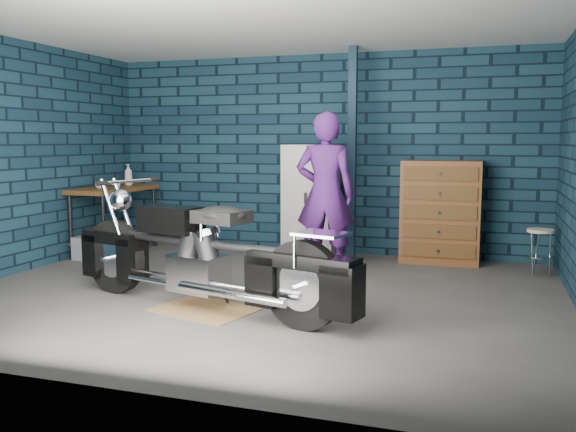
% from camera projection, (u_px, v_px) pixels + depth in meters
% --- Properties ---
extents(ground, '(6.00, 6.00, 0.00)m').
position_uv_depth(ground, '(256.00, 294.00, 6.16)').
color(ground, '#54504E').
rests_on(ground, ground).
extents(room_walls, '(6.02, 5.01, 2.71)m').
position_uv_depth(room_walls, '(274.00, 106.00, 6.44)').
color(room_walls, '#102638').
rests_on(room_walls, ground).
extents(support_post, '(0.10, 0.10, 2.70)m').
position_uv_depth(support_post, '(352.00, 156.00, 7.66)').
color(support_post, '#112538').
rests_on(support_post, ground).
extents(workbench, '(0.60, 1.40, 0.91)m').
position_uv_depth(workbench, '(115.00, 220.00, 8.39)').
color(workbench, brown).
rests_on(workbench, ground).
extents(drip_mat, '(1.02, 0.87, 0.01)m').
position_uv_depth(drip_mat, '(205.00, 309.00, 5.58)').
color(drip_mat, brown).
rests_on(drip_mat, ground).
extents(motorcycle, '(2.75, 1.38, 1.17)m').
position_uv_depth(motorcycle, '(204.00, 247.00, 5.50)').
color(motorcycle, black).
rests_on(motorcycle, ground).
extents(person, '(0.73, 0.52, 1.87)m').
position_uv_depth(person, '(325.00, 193.00, 7.03)').
color(person, '#542079').
rests_on(person, ground).
extents(storage_bin, '(0.48, 0.34, 0.30)m').
position_uv_depth(storage_bin, '(95.00, 248.00, 7.95)').
color(storage_bin, '#909398').
rests_on(storage_bin, ground).
extents(locker, '(0.69, 0.50, 1.49)m').
position_uv_depth(locker, '(311.00, 200.00, 8.19)').
color(locker, beige).
rests_on(locker, ground).
extents(tool_chest, '(0.97, 0.54, 1.29)m').
position_uv_depth(tool_chest, '(441.00, 212.00, 7.68)').
color(tool_chest, brown).
rests_on(tool_chest, ground).
extents(shop_stool, '(0.37, 0.37, 0.54)m').
position_uv_depth(shop_stool, '(540.00, 253.00, 6.95)').
color(shop_stool, beige).
rests_on(shop_stool, ground).
extents(cup_a, '(0.15, 0.15, 0.09)m').
position_uv_depth(cup_a, '(100.00, 185.00, 8.05)').
color(cup_a, beige).
rests_on(cup_a, workbench).
extents(cup_b, '(0.12, 0.12, 0.09)m').
position_uv_depth(cup_b, '(117.00, 184.00, 8.22)').
color(cup_b, beige).
rests_on(cup_b, workbench).
extents(bottle, '(0.12, 0.12, 0.30)m').
position_uv_depth(bottle, '(128.00, 175.00, 8.67)').
color(bottle, '#909398').
rests_on(bottle, workbench).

